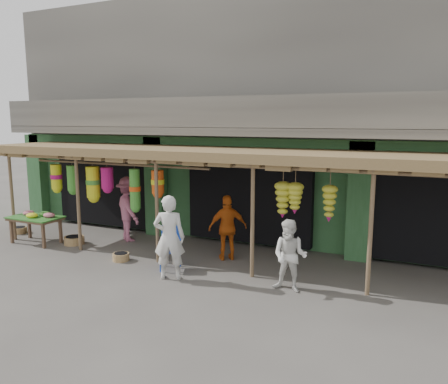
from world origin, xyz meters
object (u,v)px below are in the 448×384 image
at_px(flower_table, 36,218).
at_px(person_right, 290,256).
at_px(blue_chair, 171,245).
at_px(person_front, 169,237).
at_px(person_vendor, 228,228).
at_px(person_shopper, 129,209).

height_order(flower_table, person_right, person_right).
distance_m(blue_chair, person_front, 0.81).
height_order(blue_chair, person_front, person_front).
distance_m(blue_chair, person_vendor, 1.53).
bearing_deg(person_vendor, person_right, 110.86).
height_order(flower_table, blue_chair, blue_chair).
bearing_deg(person_right, person_vendor, 147.26).
distance_m(flower_table, blue_chair, 4.64).
relative_size(flower_table, person_vendor, 0.91).
xyz_separation_m(person_right, person_shopper, (-5.35, 1.78, 0.19)).
xyz_separation_m(flower_table, blue_chair, (4.63, -0.27, -0.16)).
bearing_deg(person_shopper, person_vendor, -152.04).
relative_size(blue_chair, person_vendor, 0.61).
xyz_separation_m(blue_chair, person_front, (0.35, -0.63, 0.39)).
xyz_separation_m(flower_table, person_vendor, (5.61, 0.88, 0.10)).
bearing_deg(flower_table, person_front, -9.84).
bearing_deg(person_front, flower_table, -32.11).
height_order(person_front, person_right, person_front).
bearing_deg(person_vendor, person_front, 35.62).
bearing_deg(blue_chair, person_front, -84.19).
distance_m(blue_chair, person_right, 2.99).
height_order(person_front, person_vendor, person_front).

